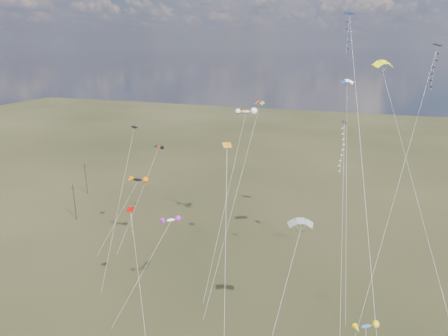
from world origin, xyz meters
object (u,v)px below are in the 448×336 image
(parafoil_yellow, at_px, (384,63))
(utility_pole_far, at_px, (86,178))
(diamond_black_high, at_px, (429,85))
(novelty_black_orange, at_px, (138,180))
(utility_pole_near, at_px, (75,202))

(parafoil_yellow, bearing_deg, utility_pole_far, 164.46)
(diamond_black_high, bearing_deg, novelty_black_orange, 176.80)
(utility_pole_far, relative_size, parafoil_yellow, 0.23)
(utility_pole_near, distance_m, diamond_black_high, 69.44)
(diamond_black_high, bearing_deg, utility_pole_near, 173.17)
(utility_pole_near, relative_size, parafoil_yellow, 0.23)
(utility_pole_far, distance_m, diamond_black_high, 79.44)
(utility_pole_near, bearing_deg, novelty_black_orange, -14.99)
(utility_pole_near, height_order, utility_pole_far, same)
(utility_pole_far, relative_size, diamond_black_high, 0.22)
(diamond_black_high, bearing_deg, parafoil_yellow, 149.07)
(diamond_black_high, relative_size, novelty_black_orange, 2.67)
(utility_pole_near, relative_size, diamond_black_high, 0.22)
(utility_pole_near, xyz_separation_m, diamond_black_high, (63.51, -7.61, 27.03))
(utility_pole_near, distance_m, novelty_black_orange, 21.67)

